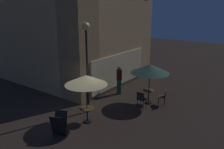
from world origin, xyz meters
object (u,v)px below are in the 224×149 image
object	(u,v)px
cafe_table_1	(149,94)
patron_standing_0	(119,80)
menu_sandwich_board	(59,124)
street_lamp_near_corner	(86,46)
patio_umbrella_1	(150,69)
cafe_chair_1	(164,96)
cafe_table_0	(87,112)
patio_umbrella_0	(86,80)
cafe_chair_0	(141,98)

from	to	relation	value
cafe_table_1	patron_standing_0	xyz separation A→B (m)	(0.26, 2.19, 0.37)
menu_sandwich_board	street_lamp_near_corner	bearing A→B (deg)	-14.55
patio_umbrella_1	cafe_chair_1	xyz separation A→B (m)	(0.26, -0.78, -1.46)
menu_sandwich_board	cafe_table_0	world-z (taller)	menu_sandwich_board
patio_umbrella_0	patron_standing_0	world-z (taller)	patio_umbrella_0
menu_sandwich_board	cafe_chair_1	bearing A→B (deg)	-49.06
cafe_chair_0	menu_sandwich_board	bearing A→B (deg)	162.21
street_lamp_near_corner	cafe_table_1	distance (m)	4.53
street_lamp_near_corner	cafe_table_1	bearing A→B (deg)	-35.34
patio_umbrella_1	cafe_chair_1	world-z (taller)	patio_umbrella_1
patio_umbrella_1	cafe_chair_1	size ratio (longest dim) A/B	2.52
cafe_chair_0	cafe_chair_1	distance (m)	1.35
cafe_chair_0	patron_standing_0	distance (m)	2.46
cafe_table_0	cafe_chair_0	distance (m)	3.14
patio_umbrella_0	cafe_table_0	bearing A→B (deg)	-116.57
patio_umbrella_1	cafe_chair_0	world-z (taller)	patio_umbrella_1
cafe_table_1	patio_umbrella_1	distance (m)	1.49
cafe_table_0	cafe_chair_1	distance (m)	4.46
street_lamp_near_corner	menu_sandwich_board	size ratio (longest dim) A/B	4.67
menu_sandwich_board	cafe_chair_1	xyz separation A→B (m)	(5.49, -2.26, 0.05)
street_lamp_near_corner	cafe_chair_0	xyz separation A→B (m)	(1.99, -1.99, -2.88)
menu_sandwich_board	cafe_chair_0	xyz separation A→B (m)	(4.40, -1.47, 0.06)
cafe_table_1	patio_umbrella_1	xyz separation A→B (m)	(0.00, 0.00, 1.49)
patio_umbrella_1	cafe_chair_0	distance (m)	1.67
cafe_table_1	patio_umbrella_0	distance (m)	4.21
patio_umbrella_1	menu_sandwich_board	bearing A→B (deg)	164.16
menu_sandwich_board	cafe_table_1	bearing A→B (deg)	-42.52
cafe_table_0	patio_umbrella_1	size ratio (longest dim) A/B	0.32
cafe_table_1	menu_sandwich_board	bearing A→B (deg)	164.16
cafe_chair_0	patron_standing_0	world-z (taller)	patron_standing_0
street_lamp_near_corner	cafe_chair_0	size ratio (longest dim) A/B	4.97
cafe_chair_1	patron_standing_0	size ratio (longest dim) A/B	0.51
menu_sandwich_board	patio_umbrella_1	size ratio (longest dim) A/B	0.43
cafe_table_0	patron_standing_0	size ratio (longest dim) A/B	0.41
cafe_chair_0	patron_standing_0	size ratio (longest dim) A/B	0.52
patio_umbrella_0	patio_umbrella_1	xyz separation A→B (m)	(3.70, -1.29, -0.07)
patio_umbrella_1	cafe_chair_0	size ratio (longest dim) A/B	2.47
patron_standing_0	menu_sandwich_board	bearing A→B (deg)	67.20
patio_umbrella_0	cafe_chair_0	xyz separation A→B (m)	(2.87, -1.28, -1.52)
street_lamp_near_corner	cafe_chair_1	bearing A→B (deg)	-42.03
cafe_chair_1	cafe_chair_0	bearing A→B (deg)	35.68
menu_sandwich_board	patio_umbrella_1	xyz separation A→B (m)	(5.23, -1.48, 1.51)
cafe_table_1	street_lamp_near_corner	bearing A→B (deg)	144.66
street_lamp_near_corner	patio_umbrella_0	size ratio (longest dim) A/B	1.97
menu_sandwich_board	patron_standing_0	world-z (taller)	patron_standing_0
cafe_table_1	patio_umbrella_0	size ratio (longest dim) A/B	0.34
cafe_table_0	patio_umbrella_0	world-z (taller)	patio_umbrella_0
patio_umbrella_1	street_lamp_near_corner	bearing A→B (deg)	144.66
street_lamp_near_corner	cafe_table_0	distance (m)	3.14
menu_sandwich_board	patio_umbrella_1	bearing A→B (deg)	-42.52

